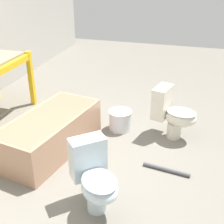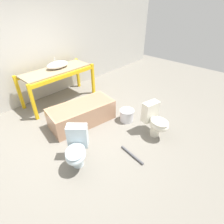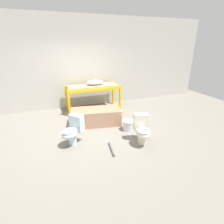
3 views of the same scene
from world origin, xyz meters
name	(u,v)px [view 1 (image 1 of 3)]	position (x,y,z in m)	size (l,w,h in m)	color
ground_plane	(62,168)	(0.00, 0.00, 0.00)	(12.00, 12.00, 0.00)	slate
bathtub_main	(50,131)	(0.33, 0.30, 0.27)	(1.53, 0.89, 0.47)	tan
toilet_near	(173,113)	(1.08, -1.12, 0.36)	(0.46, 0.63, 0.69)	silver
toilet_far	(95,177)	(-0.48, -0.58, 0.36)	(0.65, 0.63, 0.69)	silver
bucket_white	(120,120)	(1.07, -0.40, 0.15)	(0.33, 0.33, 0.28)	silver
loose_pipe	(166,170)	(0.28, -1.17, 0.02)	(0.12, 0.55, 0.04)	#4C4C51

